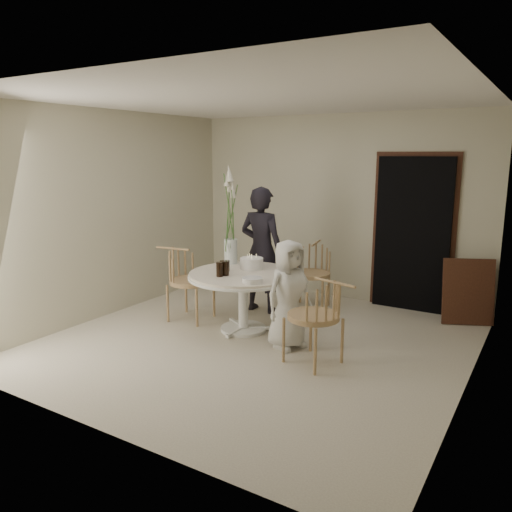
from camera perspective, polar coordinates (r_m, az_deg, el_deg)
The scene contains 18 objects.
ground at distance 5.85m, azimuth 0.14°, elevation -9.79°, with size 4.50×4.50×0.00m, color beige.
room_shell at distance 5.47m, azimuth 0.15°, elevation 6.21°, with size 4.50×4.50×4.50m.
doorway at distance 7.13m, azimuth 17.44°, elevation 2.34°, with size 1.00×0.10×2.10m, color black.
door_trim at distance 7.16m, azimuth 17.55°, elevation 2.86°, with size 1.12×0.03×2.22m, color #4F291B.
table at distance 6.03m, azimuth -1.47°, elevation -2.96°, with size 1.33×1.33×0.73m.
picture_frame at distance 6.88m, azimuth 23.10°, elevation -3.78°, with size 0.63×0.04×0.84m, color #4F291B.
chair_far at distance 7.07m, azimuth 6.60°, elevation -1.08°, with size 0.56×0.60×0.91m.
chair_right at distance 5.06m, azimuth 7.73°, elevation -6.12°, with size 0.64×0.61×0.93m.
chair_left at distance 6.56m, azimuth -8.49°, elevation -1.92°, with size 0.60×0.57×0.95m.
girl at distance 6.75m, azimuth 0.63°, elevation 0.70°, with size 0.62×0.41×1.71m, color black.
boy at distance 5.53m, azimuth 3.77°, elevation -4.40°, with size 0.60×0.39×1.22m, color silver.
birthday_cake at distance 6.19m, azimuth -0.50°, elevation -0.84°, with size 0.29×0.29×0.19m.
cola_tumbler_a at distance 5.86m, azimuth -3.49°, elevation -1.42°, with size 0.08×0.08×0.17m, color black.
cola_tumbler_b at distance 5.81m, azimuth -4.19°, elevation -1.54°, with size 0.08×0.08×0.17m, color black.
cola_tumbler_c at distance 5.99m, azimuth -3.81°, elevation -1.23°, with size 0.07×0.07×0.15m, color black.
cola_tumbler_d at distance 6.08m, azimuth -3.32°, elevation -1.11°, with size 0.06×0.06×0.13m, color black.
plate_stack at distance 5.54m, azimuth -0.43°, elevation -2.78°, with size 0.23×0.23×0.06m, color white.
flower_vase at distance 6.43m, azimuth -2.94°, elevation 3.43°, with size 0.17×0.17×1.27m.
Camera 1 is at (2.82, -4.66, 2.14)m, focal length 35.00 mm.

